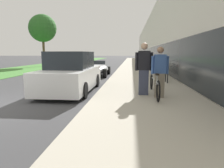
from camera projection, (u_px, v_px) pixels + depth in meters
sidewalk_slab at (136, 65)px, 25.94m from camera, size 3.79×70.00×0.14m
storefront_facade at (178, 41)px, 32.62m from camera, size 10.01×70.00×7.02m
lawn_strip at (62, 63)px, 30.97m from camera, size 5.52×70.00×0.03m
tandem_bicycle at (154, 85)px, 7.05m from camera, size 0.52×2.75×0.84m
person_rider at (160, 72)px, 6.61m from camera, size 0.57×0.22×1.68m
person_bystander at (144, 69)px, 7.04m from camera, size 0.62×0.24×1.83m
bike_rack_hoop at (167, 72)px, 10.06m from camera, size 0.05×0.60×0.84m
cruiser_bike_nearest at (162, 72)px, 11.42m from camera, size 0.52×1.78×0.89m
cruiser_bike_middle at (159, 69)px, 13.86m from camera, size 0.52×1.77×0.94m
cruiser_bike_farthest at (154, 67)px, 16.13m from camera, size 0.52×1.80×0.92m
parked_sedan_curbside at (71, 74)px, 8.43m from camera, size 1.88×4.40×1.68m
vintage_roadster_curbside at (96, 69)px, 14.26m from camera, size 1.73×3.94×1.07m
street_tree_far at (43, 28)px, 23.87m from camera, size 3.26×3.26×6.19m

